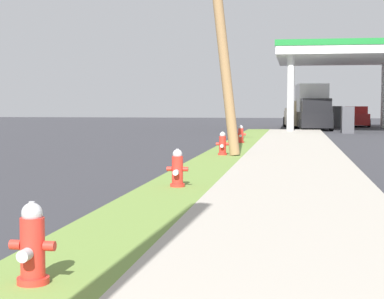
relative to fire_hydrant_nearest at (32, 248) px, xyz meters
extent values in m
cylinder|color=red|center=(0.00, 0.01, -0.30)|extent=(0.29, 0.29, 0.06)
cylinder|color=red|center=(0.00, 0.01, -0.03)|extent=(0.22, 0.22, 0.60)
sphere|color=#B2B2B7|center=(0.00, 0.01, 0.31)|extent=(0.19, 0.19, 0.19)
cylinder|color=#B2B2B7|center=(0.00, 0.01, 0.39)|extent=(0.06, 0.06, 0.05)
cylinder|color=red|center=(-0.16, 0.01, 0.02)|extent=(0.10, 0.09, 0.09)
cylinder|color=red|center=(0.16, 0.01, 0.02)|extent=(0.10, 0.09, 0.09)
cylinder|color=#B2B2B7|center=(0.00, -0.16, -0.03)|extent=(0.11, 0.12, 0.11)
cylinder|color=red|center=(0.05, 6.84, -0.30)|extent=(0.29, 0.29, 0.06)
cylinder|color=red|center=(0.05, 6.84, -0.03)|extent=(0.22, 0.22, 0.60)
sphere|color=#B2B2B7|center=(0.05, 6.84, 0.31)|extent=(0.19, 0.19, 0.19)
cylinder|color=#B2B2B7|center=(0.05, 6.84, 0.39)|extent=(0.06, 0.06, 0.05)
cylinder|color=red|center=(-0.11, 6.84, 0.02)|extent=(0.10, 0.09, 0.09)
cylinder|color=red|center=(0.21, 6.84, 0.02)|extent=(0.10, 0.09, 0.09)
cylinder|color=#B2B2B7|center=(0.05, 6.67, -0.03)|extent=(0.11, 0.12, 0.11)
cylinder|color=red|center=(0.05, 14.78, -0.30)|extent=(0.29, 0.29, 0.06)
cylinder|color=red|center=(0.05, 14.78, -0.03)|extent=(0.22, 0.22, 0.60)
sphere|color=#B2B2B7|center=(0.05, 14.78, 0.31)|extent=(0.19, 0.19, 0.19)
cylinder|color=#B2B2B7|center=(0.05, 14.78, 0.39)|extent=(0.06, 0.06, 0.05)
cylinder|color=red|center=(-0.11, 14.78, 0.02)|extent=(0.10, 0.09, 0.09)
cylinder|color=red|center=(0.21, 14.78, 0.02)|extent=(0.10, 0.09, 0.09)
cylinder|color=#B2B2B7|center=(0.05, 14.61, -0.03)|extent=(0.11, 0.12, 0.11)
cylinder|color=red|center=(0.07, 21.33, -0.30)|extent=(0.29, 0.29, 0.06)
cylinder|color=red|center=(0.07, 21.33, -0.03)|extent=(0.22, 0.22, 0.60)
sphere|color=#B2B2B7|center=(0.07, 21.33, 0.31)|extent=(0.19, 0.19, 0.19)
cylinder|color=#B2B2B7|center=(0.07, 21.33, 0.39)|extent=(0.06, 0.06, 0.05)
cylinder|color=red|center=(-0.09, 21.33, 0.02)|extent=(0.10, 0.09, 0.09)
cylinder|color=red|center=(0.23, 21.33, 0.02)|extent=(0.10, 0.09, 0.09)
cylinder|color=#B2B2B7|center=(0.07, 21.16, -0.03)|extent=(0.11, 0.12, 0.11)
cylinder|color=silver|center=(2.04, 33.69, 1.90)|extent=(0.44, 0.44, 4.68)
cylinder|color=silver|center=(2.04, 43.48, 1.90)|extent=(0.44, 0.44, 4.68)
cylinder|color=silver|center=(8.81, 43.48, 1.90)|extent=(0.44, 0.44, 4.68)
cube|color=white|center=(5.42, 38.59, 4.49)|extent=(8.57, 11.59, 0.50)
cube|color=#1E8433|center=(5.42, 38.59, 4.92)|extent=(8.67, 11.69, 0.36)
cube|color=#47474C|center=(5.42, 33.69, 0.35)|extent=(0.70, 1.10, 1.60)
cube|color=#47474C|center=(5.42, 43.48, 0.35)|extent=(0.70, 1.10, 1.60)
cube|color=red|center=(7.00, 45.59, 0.14)|extent=(1.98, 4.56, 0.85)
cube|color=red|center=(6.99, 45.36, 0.85)|extent=(1.67, 2.08, 0.56)
cylinder|color=black|center=(6.20, 47.32, -0.15)|extent=(0.24, 0.61, 0.60)
cylinder|color=black|center=(7.92, 47.26, -0.15)|extent=(0.24, 0.61, 0.60)
cylinder|color=black|center=(6.08, 43.92, -0.15)|extent=(0.24, 0.61, 0.60)
cylinder|color=black|center=(7.80, 43.86, -0.15)|extent=(0.24, 0.61, 0.60)
cube|color=black|center=(3.48, 38.95, 0.26)|extent=(2.48, 6.53, 1.00)
cube|color=white|center=(3.43, 39.71, 1.71)|extent=(2.26, 4.11, 1.90)
cube|color=black|center=(3.64, 36.91, 1.21)|extent=(1.99, 2.18, 0.90)
cylinder|color=black|center=(4.63, 36.38, -0.07)|extent=(0.28, 0.77, 0.76)
cylinder|color=black|center=(2.74, 36.23, -0.07)|extent=(0.28, 0.77, 0.76)
cylinder|color=black|center=(4.23, 41.66, -0.07)|extent=(0.28, 0.77, 0.76)
cylinder|color=black|center=(2.34, 41.52, -0.07)|extent=(0.28, 0.77, 0.76)
cube|color=tan|center=(2.64, 42.28, 0.26)|extent=(2.38, 5.53, 1.00)
cube|color=tan|center=(2.71, 41.31, 1.14)|extent=(1.98, 2.18, 0.76)
cube|color=tan|center=(2.56, 43.46, 0.88)|extent=(2.08, 3.04, 0.24)
cylinder|color=black|center=(3.74, 40.20, -0.07)|extent=(0.27, 0.77, 0.76)
cylinder|color=black|center=(1.85, 40.06, -0.07)|extent=(0.27, 0.77, 0.76)
cylinder|color=black|center=(3.43, 44.49, -0.07)|extent=(0.27, 0.77, 0.76)
cylinder|color=black|center=(1.54, 44.35, -0.07)|extent=(0.27, 0.77, 0.76)
camera|label=1|loc=(2.31, -5.31, 1.29)|focal=59.49mm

